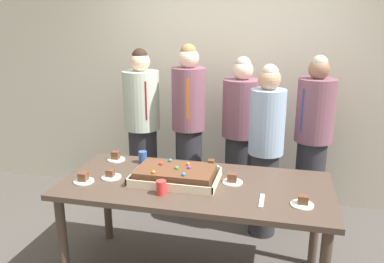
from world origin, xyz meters
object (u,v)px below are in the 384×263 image
at_px(person_far_right_suit, 189,129).
at_px(plated_slice_far_right, 111,175).
at_px(drink_cup_nearest, 161,188).
at_px(party_table, 195,194).
at_px(plated_slice_center_front, 116,157).
at_px(sheet_cake, 176,175).
at_px(plated_slice_far_left, 84,179).
at_px(person_green_shirt_behind, 266,150).
at_px(cake_server_utensil, 262,201).
at_px(drink_cup_middle, 143,157).
at_px(plated_slice_center_back, 303,202).
at_px(person_striped_tie_right, 142,129).
at_px(person_back_corner, 241,136).
at_px(plated_slice_near_right, 232,180).
at_px(plated_slice_near_left, 211,166).
at_px(person_serving_front, 313,140).

bearing_deg(person_far_right_suit, plated_slice_far_right, -26.36).
distance_m(plated_slice_far_right, drink_cup_nearest, 0.50).
height_order(party_table, plated_slice_center_front, plated_slice_center_front).
bearing_deg(sheet_cake, plated_slice_far_left, -164.85).
xyz_separation_m(plated_slice_far_right, person_green_shirt_behind, (1.12, 0.84, 0.02)).
xyz_separation_m(plated_slice_far_right, cake_server_utensil, (1.15, -0.14, -0.01)).
height_order(plated_slice_center_front, person_green_shirt_behind, person_green_shirt_behind).
bearing_deg(drink_cup_middle, plated_slice_center_back, -21.28).
distance_m(sheet_cake, cake_server_utensil, 0.68).
xyz_separation_m(person_striped_tie_right, person_back_corner, (1.00, 0.13, -0.04)).
xyz_separation_m(plated_slice_near_right, person_far_right_suit, (-0.57, 0.96, 0.09)).
relative_size(plated_slice_near_left, person_striped_tie_right, 0.09).
xyz_separation_m(plated_slice_near_left, plated_slice_far_left, (-0.87, -0.50, 0.00)).
bearing_deg(party_table, person_back_corner, 80.41).
xyz_separation_m(drink_cup_middle, person_serving_front, (1.42, 0.83, 0.00)).
bearing_deg(sheet_cake, plated_slice_center_front, 153.35).
height_order(plated_slice_near_left, person_green_shirt_behind, person_green_shirt_behind).
relative_size(person_green_shirt_behind, person_striped_tie_right, 0.95).
xyz_separation_m(plated_slice_center_back, drink_cup_middle, (-1.28, 0.50, 0.03)).
xyz_separation_m(plated_slice_center_front, plated_slice_center_back, (1.53, -0.51, -0.00)).
distance_m(sheet_cake, person_serving_front, 1.54).
xyz_separation_m(plated_slice_near_right, cake_server_utensil, (0.23, -0.26, -0.02)).
bearing_deg(plated_slice_far_left, drink_cup_middle, 59.16).
bearing_deg(person_back_corner, sheet_cake, -0.00).
distance_m(person_striped_tie_right, person_back_corner, 1.01).
bearing_deg(plated_slice_near_left, person_back_corner, 80.30).
xyz_separation_m(plated_slice_far_left, person_green_shirt_behind, (1.28, 0.96, 0.01)).
bearing_deg(person_striped_tie_right, drink_cup_nearest, -6.44).
bearing_deg(sheet_cake, person_far_right_suit, 98.37).
bearing_deg(person_far_right_suit, drink_cup_middle, -25.80).
height_order(plated_slice_center_front, person_striped_tie_right, person_striped_tie_right).
relative_size(plated_slice_center_front, drink_cup_middle, 1.50).
distance_m(plated_slice_far_right, plated_slice_center_back, 1.41).
xyz_separation_m(plated_slice_center_back, person_serving_front, (0.14, 1.33, 0.03)).
relative_size(plated_slice_far_left, drink_cup_middle, 1.50).
bearing_deg(person_serving_front, plated_slice_far_left, -9.70).
height_order(plated_slice_far_right, plated_slice_center_back, plated_slice_center_back).
bearing_deg(plated_slice_far_right, plated_slice_near_left, 28.04).
relative_size(plated_slice_center_back, drink_cup_nearest, 1.50).
xyz_separation_m(plated_slice_far_right, person_far_right_suit, (0.35, 1.07, 0.10)).
bearing_deg(person_serving_front, person_back_corner, -50.18).
height_order(drink_cup_middle, cake_server_utensil, drink_cup_middle).
bearing_deg(plated_slice_far_left, plated_slice_near_right, 12.35).
xyz_separation_m(person_serving_front, person_far_right_suit, (-1.20, -0.12, 0.06)).
distance_m(person_serving_front, person_back_corner, 0.70).
relative_size(party_table, plated_slice_center_front, 13.18).
bearing_deg(plated_slice_center_back, person_back_corner, 112.27).
relative_size(plated_slice_far_left, person_green_shirt_behind, 0.09).
height_order(plated_slice_center_back, cake_server_utensil, plated_slice_center_back).
relative_size(person_far_right_suit, person_back_corner, 1.07).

